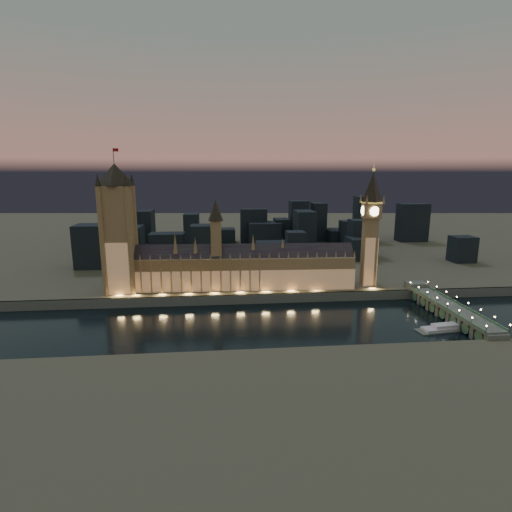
{
  "coord_description": "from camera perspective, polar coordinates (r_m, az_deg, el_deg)",
  "views": [
    {
      "loc": [
        -26.95,
        -278.87,
        108.59
      ],
      "look_at": [
        5.0,
        55.0,
        38.0
      ],
      "focal_mm": 28.0,
      "sensor_mm": 36.0,
      "label": 1
    }
  ],
  "objects": [
    {
      "name": "victoria_tower",
      "position": [
        353.18,
        -19.09,
        4.53
      ],
      "size": [
        31.68,
        31.68,
        119.65
      ],
      "color": "olive",
      "rests_on": "north_bank"
    },
    {
      "name": "city_backdrop",
      "position": [
        535.49,
        1.22,
        3.48
      ],
      "size": [
        462.65,
        215.63,
        79.97
      ],
      "color": "black",
      "rests_on": "north_bank"
    },
    {
      "name": "palace_of_westminster",
      "position": [
        350.83,
        -2.51,
        -1.68
      ],
      "size": [
        202.0,
        27.76,
        78.0
      ],
      "color": "olive",
      "rests_on": "north_bank"
    },
    {
      "name": "north_bank",
      "position": [
        806.14,
        -3.51,
        4.41
      ],
      "size": [
        2000.0,
        960.0,
        8.0
      ],
      "primitive_type": "cube",
      "color": "#4F4A3D",
      "rests_on": "ground"
    },
    {
      "name": "elizabeth_tower",
      "position": [
        368.78,
        16.1,
        5.1
      ],
      "size": [
        18.0,
        18.0,
        107.62
      ],
      "color": "olive",
      "rests_on": "north_bank"
    },
    {
      "name": "ground_plane",
      "position": [
        300.48,
        0.05,
        -9.3
      ],
      "size": [
        2000.0,
        2000.0,
        0.0
      ],
      "primitive_type": "plane",
      "color": "black",
      "rests_on": "ground"
    },
    {
      "name": "embankment_wall",
      "position": [
        337.61,
        -0.62,
        -6.16
      ],
      "size": [
        2000.0,
        2.5,
        8.0
      ],
      "primitive_type": "cube",
      "color": "#555255",
      "rests_on": "ground"
    },
    {
      "name": "river_boat",
      "position": [
        315.73,
        25.93,
        -9.18
      ],
      "size": [
        50.06,
        17.44,
        4.5
      ],
      "color": "#555255",
      "rests_on": "ground"
    },
    {
      "name": "westminster_bridge",
      "position": [
        341.05,
        25.54,
        -6.83
      ],
      "size": [
        16.79,
        113.0,
        15.9
      ],
      "color": "#555255",
      "rests_on": "ground"
    }
  ]
}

